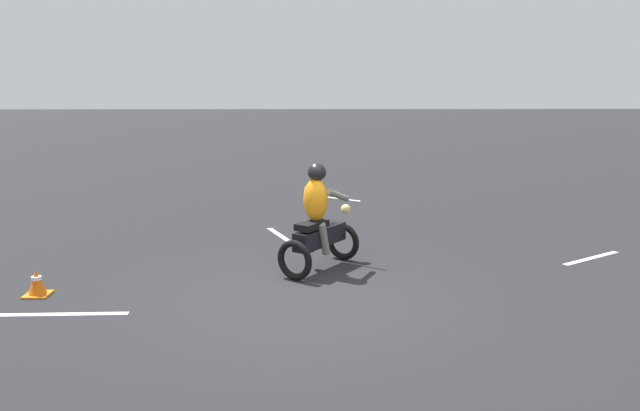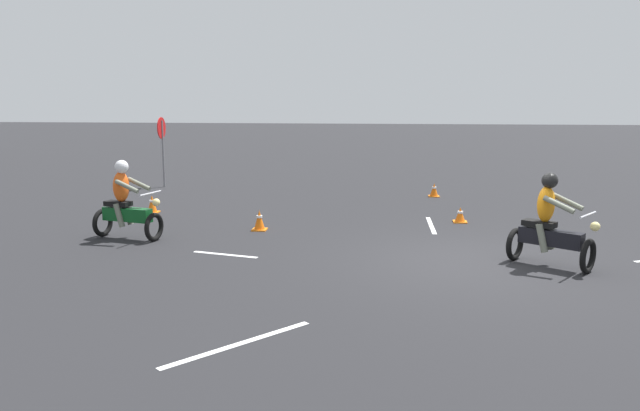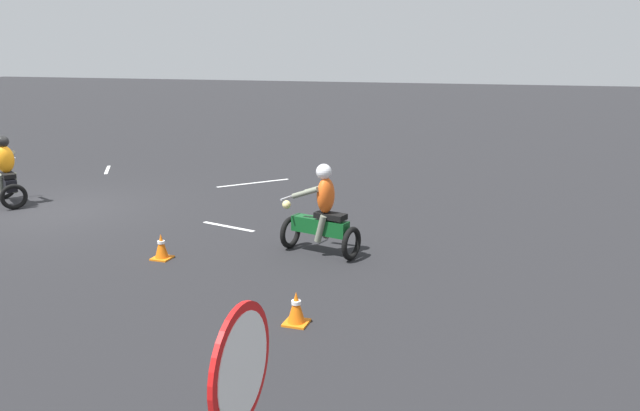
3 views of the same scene
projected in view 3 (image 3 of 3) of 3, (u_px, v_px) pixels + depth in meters
ground_plane at (53, 210)px, 14.43m from camera, size 120.00×120.00×0.00m
motorcycle_rider_foreground at (6, 174)px, 14.76m from camera, size 1.30×1.49×1.66m
motorcycle_rider_background at (322, 215)px, 11.12m from camera, size 0.95×1.56×1.66m
traffic_cone_near_right at (296, 308)px, 8.35m from camera, size 0.32×0.32×0.46m
traffic_cone_mid_center at (161, 247)px, 10.97m from camera, size 0.32×0.32×0.46m
lane_stripe_n at (228, 226)px, 13.03m from camera, size 0.42×1.33×0.01m
lane_stripe_nw at (254, 183)px, 17.32m from camera, size 1.68×1.50×0.01m
lane_stripe_sw at (107, 170)px, 19.23m from camera, size 1.23×0.84×0.01m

